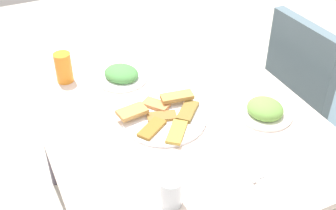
# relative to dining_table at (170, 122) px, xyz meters

# --- Properties ---
(dining_table) EXTENTS (1.23, 0.94, 0.75)m
(dining_table) POSITION_rel_dining_table_xyz_m (0.00, 0.00, 0.00)
(dining_table) COLOR silver
(dining_table) RESTS_ON ground_plane
(dining_chair) EXTENTS (0.44, 0.44, 0.89)m
(dining_chair) POSITION_rel_dining_table_xyz_m (-0.12, 0.81, -0.18)
(dining_chair) COLOR slate
(dining_chair) RESTS_ON ground_plane
(pide_platter) EXTENTS (0.31, 0.30, 0.04)m
(pide_platter) POSITION_rel_dining_table_xyz_m (0.06, -0.05, 0.09)
(pide_platter) COLOR white
(pide_platter) RESTS_ON dining_table
(salad_plate_greens) EXTENTS (0.20, 0.20, 0.06)m
(salad_plate_greens) POSITION_rel_dining_table_xyz_m (0.19, 0.28, 0.09)
(salad_plate_greens) COLOR white
(salad_plate_greens) RESTS_ON dining_table
(salad_plate_rice) EXTENTS (0.21, 0.21, 0.05)m
(salad_plate_rice) POSITION_rel_dining_table_xyz_m (-0.25, -0.10, 0.09)
(salad_plate_rice) COLOR white
(salad_plate_rice) RESTS_ON dining_table
(soda_can) EXTENTS (0.07, 0.07, 0.12)m
(soda_can) POSITION_rel_dining_table_xyz_m (-0.33, -0.31, 0.13)
(soda_can) COLOR orange
(soda_can) RESTS_ON dining_table
(drinking_glass) EXTENTS (0.06, 0.06, 0.09)m
(drinking_glass) POSITION_rel_dining_table_xyz_m (0.42, -0.19, 0.12)
(drinking_glass) COLOR silver
(drinking_glass) RESTS_ON dining_table
(paper_napkin) EXTENTS (0.19, 0.19, 0.00)m
(paper_napkin) POSITION_rel_dining_table_xyz_m (0.36, 0.08, 0.08)
(paper_napkin) COLOR white
(paper_napkin) RESTS_ON dining_table
(fork) EXTENTS (0.18, 0.03, 0.00)m
(fork) POSITION_rel_dining_table_xyz_m (0.36, 0.06, 0.08)
(fork) COLOR silver
(fork) RESTS_ON paper_napkin
(spoon) EXTENTS (0.16, 0.02, 0.00)m
(spoon) POSITION_rel_dining_table_xyz_m (0.36, 0.09, 0.08)
(spoon) COLOR silver
(spoon) RESTS_ON paper_napkin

